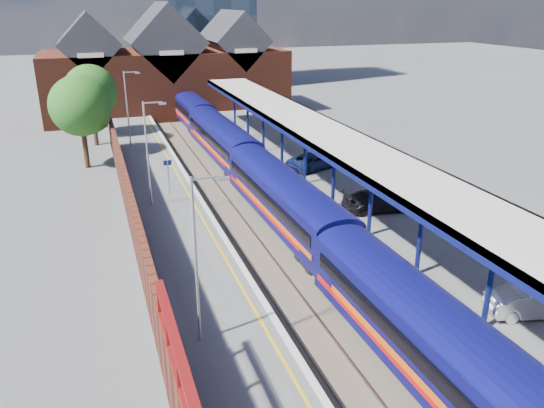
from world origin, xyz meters
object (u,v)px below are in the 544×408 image
Objects in this scene: train at (248,162)px; lamp_post_c at (149,148)px; lamp_post_b at (199,251)px; parked_car_dark at (378,201)px; parked_car_silver at (533,302)px; platform_sign at (168,171)px; lamp_post_d at (128,105)px; parked_car_blue at (314,161)px.

train is 9.29m from lamp_post_c.
parked_car_dark is (13.81, 10.26, -3.30)m from lamp_post_b.
platform_sign is at bearing 45.77° from parked_car_silver.
lamp_post_d is (0.00, 16.00, 0.00)m from lamp_post_c.
lamp_post_b is 17.52m from parked_car_dark.
parked_car_dark is (13.81, -5.74, -3.30)m from lamp_post_c.
lamp_post_c is 1.47× the size of parked_car_dark.
lamp_post_b is 1.47× the size of parked_car_dark.
parked_car_blue is at bearing 10.42° from platform_sign.
lamp_post_d reaches higher than parked_car_silver.
train is at bearing 68.60° from lamp_post_b.
lamp_post_c is 15.32m from parked_car_dark.
parked_car_silver is at bearing -75.02° from train.
parked_car_dark is at bearing 160.60° from parked_car_blue.
parked_car_silver is 0.83× the size of parked_car_blue.
train is 26.38× the size of platform_sign.
lamp_post_b is 2.80× the size of platform_sign.
train is at bearing 29.58° from parked_car_silver.
platform_sign reaches higher than parked_car_silver.
parked_car_blue is at bearing -41.11° from lamp_post_d.
platform_sign is 24.43m from parked_car_silver.
parked_car_blue is (5.63, 0.18, -0.46)m from train.
train reaches higher than parked_car_blue.
train is 11.47m from parked_car_dark.
lamp_post_b reaches higher than platform_sign.
parked_car_blue is (13.49, 20.23, -3.33)m from lamp_post_b.
lamp_post_b is 16.00m from lamp_post_c.
train reaches higher than parked_car_dark.
parked_car_dark is 1.01× the size of parked_car_blue.
parked_car_dark is (12.45, -7.74, -1.00)m from platform_sign.
lamp_post_d reaches higher than platform_sign.
train is at bearing -56.69° from lamp_post_d.
lamp_post_b is at bearing 133.56° from parked_car_dark.
train is 13.93× the size of parked_car_blue.
lamp_post_c reaches higher than parked_car_silver.
lamp_post_d is (-7.86, 11.95, 2.87)m from train.
parked_car_silver is at bearing 160.01° from parked_car_blue.
train is 16.70× the size of parked_car_silver.
parked_car_silver is at bearing -53.46° from lamp_post_c.
lamp_post_c and lamp_post_d have the same top height.
platform_sign is at bearing -162.51° from train.
parked_car_blue is (13.49, 4.23, -3.33)m from lamp_post_c.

